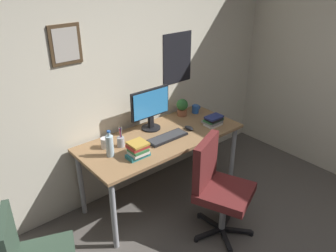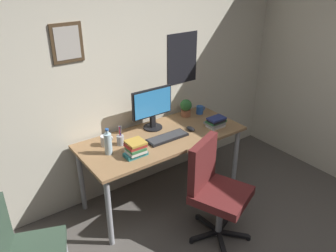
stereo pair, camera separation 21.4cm
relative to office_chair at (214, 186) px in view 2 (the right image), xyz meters
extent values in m
cube|color=beige|center=(-0.30, 1.16, 0.77)|extent=(4.40, 0.08, 2.60)
cube|color=#4C3823|center=(-0.77, 1.11, 1.17)|extent=(0.28, 0.02, 0.34)
cube|color=beige|center=(-0.77, 1.10, 1.17)|extent=(0.22, 0.00, 0.28)
cube|color=black|center=(0.49, 1.12, 0.83)|extent=(0.40, 0.01, 0.56)
cube|color=#936D47|center=(-0.06, 0.72, 0.20)|extent=(1.68, 0.73, 0.03)
cylinder|color=#9EA0A5|center=(-0.84, 0.41, -0.17)|extent=(0.05, 0.05, 0.71)
cylinder|color=#9EA0A5|center=(0.72, 0.41, -0.17)|extent=(0.05, 0.05, 0.71)
cylinder|color=#9EA0A5|center=(-0.84, 1.02, -0.17)|extent=(0.05, 0.05, 0.71)
cylinder|color=#9EA0A5|center=(0.72, 1.02, -0.17)|extent=(0.05, 0.05, 0.71)
cube|color=#591E1E|center=(0.03, -0.07, -0.07)|extent=(0.60, 0.60, 0.08)
cube|color=#591E1E|center=(-0.05, 0.11, 0.20)|extent=(0.42, 0.22, 0.45)
cylinder|color=#9EA0A5|center=(0.03, -0.07, -0.32)|extent=(0.08, 0.08, 0.42)
cube|color=black|center=(0.16, -0.02, -0.49)|extent=(0.27, 0.14, 0.03)
cylinder|color=black|center=(0.29, 0.03, -0.51)|extent=(0.05, 0.05, 0.04)
cube|color=black|center=(0.02, 0.07, -0.49)|extent=(0.06, 0.28, 0.03)
cylinder|color=black|center=(0.01, 0.21, -0.51)|extent=(0.05, 0.05, 0.04)
cube|color=black|center=(-0.11, -0.04, -0.49)|extent=(0.28, 0.11, 0.03)
cylinder|color=black|center=(-0.24, -0.01, -0.51)|extent=(0.05, 0.05, 0.04)
cube|color=black|center=(-0.04, -0.19, -0.49)|extent=(0.18, 0.26, 0.03)
cube|color=black|center=(0.12, -0.18, -0.49)|extent=(0.21, 0.24, 0.03)
cylinder|color=black|center=(0.21, -0.29, -0.51)|extent=(0.05, 0.05, 0.04)
cube|color=#334738|center=(-1.68, 0.30, 0.15)|extent=(0.19, 0.39, 0.40)
cylinder|color=black|center=(-0.04, 0.92, 0.22)|extent=(0.20, 0.20, 0.01)
cube|color=black|center=(-0.04, 0.92, 0.29)|extent=(0.05, 0.04, 0.12)
cube|color=black|center=(-0.04, 0.92, 0.50)|extent=(0.46, 0.02, 0.30)
cube|color=#338CD8|center=(-0.04, 0.90, 0.50)|extent=(0.43, 0.00, 0.27)
cube|color=black|center=(-0.05, 0.64, 0.23)|extent=(0.43, 0.15, 0.02)
cube|color=#38383A|center=(-0.05, 0.64, 0.24)|extent=(0.41, 0.13, 0.00)
ellipsoid|color=black|center=(0.25, 0.64, 0.23)|extent=(0.06, 0.11, 0.04)
cylinder|color=silver|center=(-0.65, 0.72, 0.32)|extent=(0.07, 0.07, 0.20)
cylinder|color=silver|center=(-0.65, 0.72, 0.44)|extent=(0.03, 0.03, 0.04)
cylinder|color=#2659B2|center=(-0.65, 0.72, 0.46)|extent=(0.03, 0.03, 0.01)
cylinder|color=#2659B2|center=(0.60, 0.91, 0.26)|extent=(0.08, 0.08, 0.09)
torus|color=#2659B2|center=(0.65, 0.91, 0.27)|extent=(0.05, 0.01, 0.05)
cylinder|color=white|center=(-0.61, 0.87, 0.27)|extent=(0.09, 0.09, 0.10)
torus|color=white|center=(-0.55, 0.87, 0.27)|extent=(0.05, 0.01, 0.05)
cylinder|color=brown|center=(0.44, 0.96, 0.25)|extent=(0.11, 0.11, 0.07)
sphere|color=#2D6B33|center=(0.44, 0.96, 0.35)|extent=(0.13, 0.13, 0.13)
ellipsoid|color=#287A38|center=(0.41, 0.99, 0.36)|extent=(0.07, 0.08, 0.02)
ellipsoid|color=#287A38|center=(0.47, 0.98, 0.35)|extent=(0.07, 0.08, 0.02)
ellipsoid|color=#287A38|center=(0.41, 0.93, 0.37)|extent=(0.08, 0.07, 0.02)
cylinder|color=#9EA0A5|center=(-0.48, 0.80, 0.26)|extent=(0.07, 0.07, 0.09)
cylinder|color=#263FBF|center=(-0.48, 0.80, 0.34)|extent=(0.01, 0.01, 0.13)
cylinder|color=red|center=(-0.49, 0.80, 0.34)|extent=(0.01, 0.01, 0.13)
cylinder|color=black|center=(-0.47, 0.80, 0.34)|extent=(0.01, 0.01, 0.13)
cylinder|color=#9EA0A5|center=(-0.47, 0.80, 0.35)|extent=(0.01, 0.03, 0.14)
cylinder|color=#9EA0A5|center=(-0.49, 0.80, 0.35)|extent=(0.01, 0.02, 0.14)
cube|color=#26727A|center=(-0.47, 0.54, 0.23)|extent=(0.21, 0.12, 0.03)
cube|color=silver|center=(-0.47, 0.54, 0.26)|extent=(0.16, 0.13, 0.03)
cube|color=#33723F|center=(-0.47, 0.54, 0.29)|extent=(0.15, 0.14, 0.02)
cube|color=#B22D28|center=(-0.46, 0.55, 0.32)|extent=(0.17, 0.15, 0.03)
cube|color=gold|center=(-0.46, 0.56, 0.34)|extent=(0.16, 0.16, 0.02)
cube|color=silver|center=(0.52, 0.55, 0.23)|extent=(0.18, 0.12, 0.03)
cube|color=gray|center=(0.51, 0.56, 0.26)|extent=(0.18, 0.16, 0.02)
cube|color=#33723F|center=(0.52, 0.56, 0.28)|extent=(0.21, 0.12, 0.02)
cube|color=black|center=(0.51, 0.54, 0.30)|extent=(0.16, 0.13, 0.02)
cube|color=navy|center=(0.51, 0.54, 0.32)|extent=(0.18, 0.12, 0.02)
camera|label=1|loc=(-1.94, -1.63, 1.81)|focal=36.28mm
camera|label=2|loc=(-1.77, -1.76, 1.81)|focal=36.28mm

